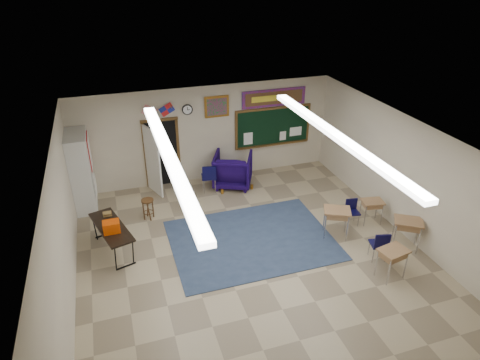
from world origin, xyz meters
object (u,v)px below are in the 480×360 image
object	(u,v)px
student_desk_front_left	(336,221)
folding_table	(113,237)
wingback_armchair	(233,170)
wooden_stool	(148,209)
student_desk_front_right	(371,210)

from	to	relation	value
student_desk_front_left	folding_table	world-z (taller)	folding_table
wingback_armchair	wooden_stool	distance (m)	2.99
wooden_stool	student_desk_front_right	bearing A→B (deg)	-19.86
student_desk_front_right	folding_table	world-z (taller)	folding_table
student_desk_front_right	wooden_stool	distance (m)	5.98
wingback_armchair	student_desk_front_left	size ratio (longest dim) A/B	1.43
student_desk_front_left	student_desk_front_right	xyz separation A→B (m)	(1.22, 0.27, -0.07)
wingback_armchair	wooden_stool	xyz separation A→B (m)	(-2.75, -1.14, -0.22)
student_desk_front_right	student_desk_front_left	bearing A→B (deg)	-157.34
student_desk_front_left	wooden_stool	xyz separation A→B (m)	(-4.40, 2.30, -0.14)
folding_table	student_desk_front_right	bearing A→B (deg)	-23.26
wingback_armchair	wooden_stool	bearing A→B (deg)	47.20
folding_table	wooden_stool	distance (m)	1.55
folding_table	student_desk_front_left	bearing A→B (deg)	-27.65
wingback_armchair	student_desk_front_right	world-z (taller)	wingback_armchair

